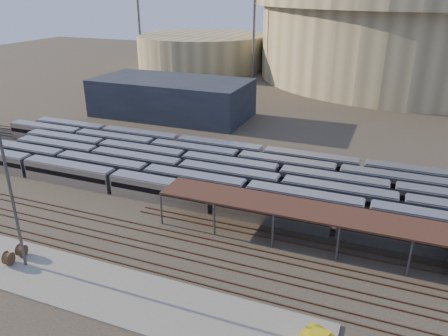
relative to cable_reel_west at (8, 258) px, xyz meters
The scene contains 14 objects.
ground 25.84m from the cable_reel_west, 36.30° to the left, with size 420.00×420.00×0.00m, color #383026.
apron 15.84m from the cable_reel_west, ahead, with size 50.00×9.00×0.20m, color gray.
subway_trains 40.10m from the cable_reel_west, 57.42° to the left, with size 122.72×23.90×3.60m.
inspection_shed 47.12m from the cable_reel_west, 24.25° to the left, with size 60.30×6.00×5.30m.
empty_tracks 23.23m from the cable_reel_west, 26.30° to the left, with size 170.00×9.62×0.18m.
stadium 162.63m from the cable_reel_west, 73.56° to the left, with size 124.00×124.00×32.50m.
secondary_arena 150.59m from the cable_reel_west, 105.10° to the left, with size 56.00×56.00×14.00m, color tan.
service_building 71.81m from the cable_reel_west, 101.41° to the left, with size 42.00×20.00×10.00m, color #1E232D.
floodlight_0 127.14m from the cable_reel_west, 94.20° to the left, with size 4.00×1.00×38.40m.
floodlight_1 151.02m from the cable_reel_west, 115.38° to the left, with size 4.00×1.00×38.40m.
floodlight_3 176.71m from the cable_reel_west, 86.47° to the left, with size 4.00×1.00×38.40m.
cable_reel_west is the anchor object (origin of this frame).
cable_reel_east 2.06m from the cable_reel_west, 87.50° to the left, with size 1.60×1.60×0.89m, color brown.
yard_light_pole 9.87m from the cable_reel_west, 17.67° to the left, with size 0.82×0.36×20.81m.
Camera 1 is at (22.07, -48.40, 32.86)m, focal length 35.00 mm.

